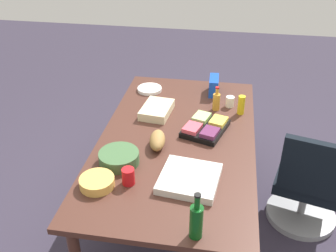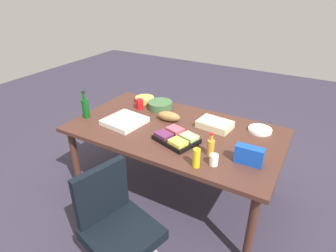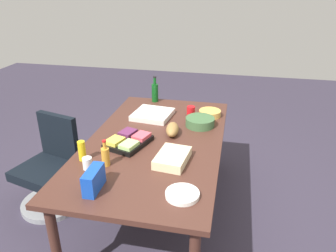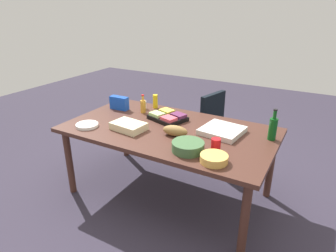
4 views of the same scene
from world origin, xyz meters
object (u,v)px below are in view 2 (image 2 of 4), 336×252
(bread_loaf, at_px, (169,116))
(chip_bag_blue, at_px, (249,155))
(office_chair, at_px, (119,237))
(paper_plate_stack, at_px, (260,130))
(dressing_bottle, at_px, (211,147))
(sheet_cake, at_px, (215,124))
(conference_table, at_px, (175,135))
(wine_bottle, at_px, (86,107))
(paper_cup, at_px, (214,160))
(red_solo_cup, at_px, (140,104))
(pizza_box, at_px, (125,121))
(fruit_platter, at_px, (176,138))
(mustard_bottle, at_px, (196,158))
(salad_bowl, at_px, (160,105))
(chip_bowl, at_px, (145,100))

(bread_loaf, bearing_deg, chip_bag_blue, 159.64)
(office_chair, distance_m, paper_plate_stack, 1.59)
(dressing_bottle, bearing_deg, sheet_cake, -72.68)
(office_chair, xyz_separation_m, chip_bag_blue, (-0.70, -0.80, 0.50))
(sheet_cake, distance_m, bread_loaf, 0.47)
(conference_table, xyz_separation_m, wine_bottle, (0.93, 0.23, 0.18))
(bread_loaf, relative_size, paper_cup, 2.67)
(red_solo_cup, relative_size, pizza_box, 0.31)
(chip_bag_blue, bearing_deg, conference_table, -15.50)
(paper_plate_stack, xyz_separation_m, wine_bottle, (1.66, 0.60, 0.10))
(paper_cup, bearing_deg, chip_bag_blue, -146.41)
(sheet_cake, bearing_deg, conference_table, 33.70)
(sheet_cake, distance_m, dressing_bottle, 0.50)
(chip_bag_blue, bearing_deg, fruit_platter, -1.62)
(red_solo_cup, relative_size, mustard_bottle, 0.69)
(office_chair, xyz_separation_m, dressing_bottle, (-0.39, -0.76, 0.51))
(mustard_bottle, xyz_separation_m, fruit_platter, (0.32, -0.26, -0.05))
(bread_loaf, relative_size, chip_bag_blue, 1.09)
(red_solo_cup, bearing_deg, salad_bowl, -149.66)
(wine_bottle, distance_m, paper_cup, 1.49)
(mustard_bottle, distance_m, chip_bag_blue, 0.42)
(mustard_bottle, bearing_deg, red_solo_cup, -34.09)
(paper_plate_stack, height_order, sheet_cake, sheet_cake)
(bread_loaf, bearing_deg, red_solo_cup, -13.06)
(pizza_box, bearing_deg, fruit_platter, -177.76)
(conference_table, height_order, office_chair, office_chair)
(paper_plate_stack, distance_m, chip_bowl, 1.36)
(dressing_bottle, bearing_deg, chip_bag_blue, -172.34)
(bread_loaf, distance_m, chip_bag_blue, 0.98)
(fruit_platter, xyz_separation_m, dressing_bottle, (-0.35, 0.06, 0.05))
(mustard_bottle, relative_size, paper_cup, 1.76)
(mustard_bottle, distance_m, salad_bowl, 1.14)
(conference_table, bearing_deg, bread_loaf, -42.05)
(office_chair, xyz_separation_m, chip_bowl, (0.71, -1.42, 0.46))
(dressing_bottle, height_order, paper_cup, dressing_bottle)
(paper_plate_stack, relative_size, salad_bowl, 0.81)
(paper_plate_stack, bearing_deg, chip_bowl, -1.99)
(fruit_platter, relative_size, salad_bowl, 1.58)
(office_chair, bearing_deg, fruit_platter, -93.10)
(bread_loaf, xyz_separation_m, dressing_bottle, (-0.61, 0.38, 0.03))
(bread_loaf, bearing_deg, paper_plate_stack, -164.60)
(paper_cup, bearing_deg, wine_bottle, -5.22)
(salad_bowl, bearing_deg, conference_table, 137.64)
(fruit_platter, bearing_deg, conference_table, -57.90)
(paper_cup, bearing_deg, fruit_platter, -22.01)
(office_chair, bearing_deg, salad_bowl, -71.52)
(paper_plate_stack, bearing_deg, wine_bottle, 19.73)
(red_solo_cup, distance_m, pizza_box, 0.38)
(mustard_bottle, xyz_separation_m, dressing_bottle, (-0.03, -0.20, -0.00))
(paper_plate_stack, relative_size, mustard_bottle, 1.39)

